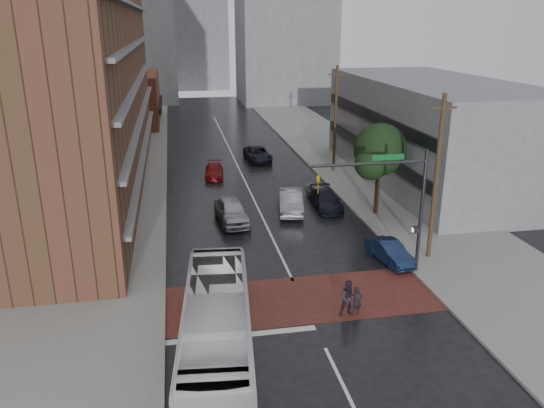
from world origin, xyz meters
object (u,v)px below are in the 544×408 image
object	(u,v)px
car_travel_b	(291,202)
pedestrian_a	(357,301)
car_travel_c	(214,171)
car_parked_near	(390,252)
pedestrian_b	(349,298)
transit_bus	(217,332)
suv_travel	(258,154)
car_travel_a	(231,211)
car_parked_mid	(326,200)
car_parked_far	(319,193)

from	to	relation	value
car_travel_b	pedestrian_a	bearing A→B (deg)	-80.25
car_travel_c	car_parked_near	xyz separation A→B (m)	(8.93, -20.36, 0.03)
pedestrian_b	car_travel_b	distance (m)	15.25
car_travel_c	pedestrian_b	bearing A→B (deg)	-74.94
transit_bus	suv_travel	xyz separation A→B (m)	(7.11, 34.04, -0.91)
transit_bus	car_travel_a	world-z (taller)	transit_bus
pedestrian_b	car_parked_mid	world-z (taller)	pedestrian_b
pedestrian_a	car_parked_mid	distance (m)	15.79
pedestrian_b	car_parked_mid	bearing A→B (deg)	83.08
transit_bus	pedestrian_b	world-z (taller)	transit_bus
pedestrian_a	car_travel_a	bearing A→B (deg)	95.10
pedestrian_a	car_parked_mid	world-z (taller)	pedestrian_a
car_parked_near	car_travel_b	bearing A→B (deg)	102.53
car_travel_b	car_parked_far	xyz separation A→B (m)	(2.88, 2.26, -0.18)
car_travel_b	car_parked_mid	distance (m)	2.89
car_travel_a	car_travel_c	distance (m)	12.03
car_travel_a	transit_bus	bearing A→B (deg)	-103.39
transit_bus	pedestrian_a	size ratio (longest dim) A/B	7.73
car_travel_c	car_parked_mid	distance (m)	12.97
transit_bus	car_parked_far	world-z (taller)	transit_bus
pedestrian_a	pedestrian_b	bearing A→B (deg)	166.53
transit_bus	car_travel_b	bearing A→B (deg)	74.19
car_travel_a	car_parked_mid	bearing A→B (deg)	7.55
pedestrian_a	car_travel_c	bearing A→B (deg)	87.33
car_travel_b	car_travel_c	size ratio (longest dim) A/B	1.21
car_travel_b	car_parked_far	size ratio (longest dim) A/B	1.33
transit_bus	pedestrian_a	distance (m)	7.68
pedestrian_a	pedestrian_b	distance (m)	0.45
car_travel_b	car_parked_near	world-z (taller)	car_travel_b
suv_travel	transit_bus	bearing A→B (deg)	-104.23
transit_bus	suv_travel	world-z (taller)	transit_bus
pedestrian_b	car_travel_a	world-z (taller)	pedestrian_b
car_travel_b	transit_bus	bearing A→B (deg)	-101.64
car_travel_c	suv_travel	distance (m)	7.30
pedestrian_b	car_travel_a	xyz separation A→B (m)	(-4.23, 13.83, -0.08)
car_travel_c	suv_travel	xyz separation A→B (m)	(4.96, 5.35, 0.11)
car_travel_b	car_parked_mid	size ratio (longest dim) A/B	1.06
car_parked_mid	car_travel_c	bearing A→B (deg)	129.60
transit_bus	car_parked_mid	size ratio (longest dim) A/B	2.48
suv_travel	car_parked_near	size ratio (longest dim) A/B	1.34
car_travel_c	car_parked_far	distance (m)	11.45
car_parked_far	transit_bus	bearing A→B (deg)	-119.58
car_parked_near	car_parked_mid	xyz separation A→B (m)	(-1.10, 10.02, 0.05)
suv_travel	car_travel_a	bearing A→B (deg)	-107.48
pedestrian_b	suv_travel	distance (m)	31.22
pedestrian_a	car_travel_a	xyz separation A→B (m)	(-4.65, 13.83, 0.10)
car_parked_near	car_parked_far	distance (m)	12.05
pedestrian_b	suv_travel	xyz separation A→B (m)	(0.44, 31.21, -0.22)
car_parked_far	pedestrian_a	bearing A→B (deg)	-102.82
car_travel_b	car_parked_far	distance (m)	3.66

